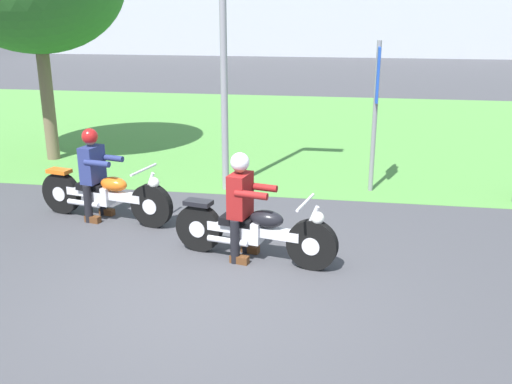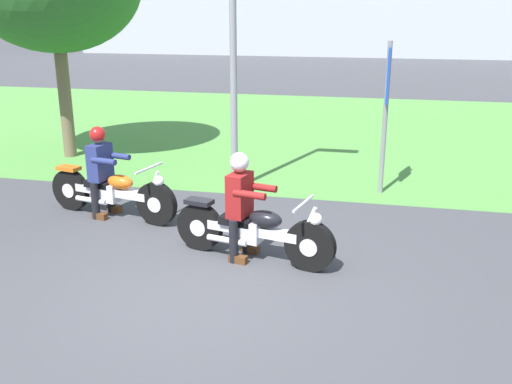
{
  "view_description": "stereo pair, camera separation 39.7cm",
  "coord_description": "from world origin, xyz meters",
  "px_view_note": "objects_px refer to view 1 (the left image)",
  "views": [
    {
      "loc": [
        1.55,
        -5.62,
        3.09
      ],
      "look_at": [
        0.41,
        1.3,
        0.85
      ],
      "focal_mm": 40.27,
      "sensor_mm": 36.0,
      "label": 1
    },
    {
      "loc": [
        1.94,
        -5.54,
        3.09
      ],
      "look_at": [
        0.41,
        1.3,
        0.85
      ],
      "focal_mm": 40.27,
      "sensor_mm": 36.0,
      "label": 2
    }
  ],
  "objects_px": {
    "motorcycle_lead": "(254,231)",
    "sign_banner": "(376,94)",
    "motorcycle_follow": "(105,195)",
    "rider_lead": "(242,198)",
    "rider_follow": "(93,167)"
  },
  "relations": [
    {
      "from": "motorcycle_lead",
      "to": "sign_banner",
      "type": "xyz_separation_m",
      "value": [
        1.56,
        3.24,
        1.33
      ]
    },
    {
      "from": "motorcycle_follow",
      "to": "rider_lead",
      "type": "bearing_deg",
      "value": -11.85
    },
    {
      "from": "rider_lead",
      "to": "motorcycle_follow",
      "type": "xyz_separation_m",
      "value": [
        -2.31,
        1.04,
        -0.42
      ]
    },
    {
      "from": "motorcycle_lead",
      "to": "rider_follow",
      "type": "height_order",
      "value": "rider_follow"
    },
    {
      "from": "rider_lead",
      "to": "rider_follow",
      "type": "height_order",
      "value": "rider_follow"
    },
    {
      "from": "motorcycle_follow",
      "to": "rider_follow",
      "type": "bearing_deg",
      "value": 179.2
    },
    {
      "from": "rider_follow",
      "to": "rider_lead",
      "type": "bearing_deg",
      "value": -11.17
    },
    {
      "from": "motorcycle_lead",
      "to": "motorcycle_follow",
      "type": "xyz_separation_m",
      "value": [
        -2.48,
        1.08,
        0.01
      ]
    },
    {
      "from": "motorcycle_follow",
      "to": "sign_banner",
      "type": "xyz_separation_m",
      "value": [
        4.04,
        2.16,
        1.32
      ]
    },
    {
      "from": "motorcycle_lead",
      "to": "rider_follow",
      "type": "distance_m",
      "value": 2.9
    },
    {
      "from": "motorcycle_follow",
      "to": "rider_follow",
      "type": "height_order",
      "value": "rider_follow"
    },
    {
      "from": "rider_lead",
      "to": "rider_follow",
      "type": "xyz_separation_m",
      "value": [
        -2.48,
        1.08,
        0.01
      ]
    },
    {
      "from": "sign_banner",
      "to": "rider_lead",
      "type": "bearing_deg",
      "value": -118.27
    },
    {
      "from": "rider_follow",
      "to": "sign_banner",
      "type": "xyz_separation_m",
      "value": [
        4.2,
        2.12,
        0.9
      ]
    },
    {
      "from": "rider_lead",
      "to": "motorcycle_follow",
      "type": "bearing_deg",
      "value": 168.15
    }
  ]
}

